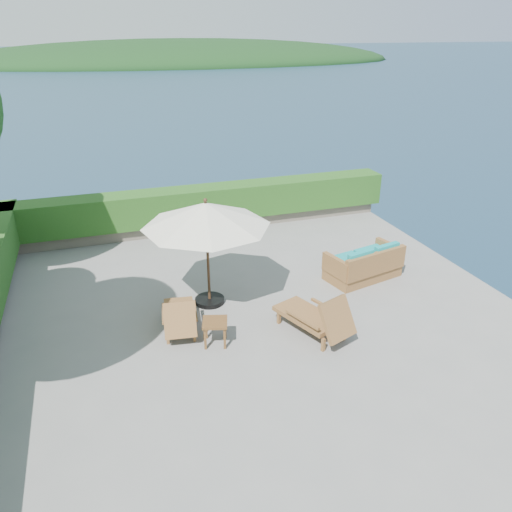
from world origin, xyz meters
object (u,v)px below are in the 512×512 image
object	(u,v)px
wicker_loveseat	(365,265)
side_table	(215,325)
lounge_left	(180,316)
lounge_right	(317,317)
patio_umbrella	(206,216)

from	to	relation	value
wicker_loveseat	side_table	bearing A→B (deg)	-172.34
lounge_left	lounge_right	world-z (taller)	lounge_right
patio_umbrella	wicker_loveseat	xyz separation A→B (m)	(4.01, -0.04, -1.78)
lounge_left	side_table	world-z (taller)	lounge_left
side_table	wicker_loveseat	xyz separation A→B (m)	(4.29, 1.61, -0.07)
side_table	lounge_left	bearing A→B (deg)	131.10
patio_umbrella	side_table	distance (m)	2.39
patio_umbrella	wicker_loveseat	bearing A→B (deg)	-0.52
lounge_right	side_table	bearing A→B (deg)	149.22
patio_umbrella	lounge_right	xyz separation A→B (m)	(1.78, -2.00, -1.72)
side_table	patio_umbrella	bearing A→B (deg)	80.47
patio_umbrella	wicker_loveseat	world-z (taller)	patio_umbrella
lounge_left	lounge_right	size ratio (longest dim) A/B	0.85
lounge_left	patio_umbrella	bearing A→B (deg)	56.32
patio_umbrella	lounge_right	size ratio (longest dim) A/B	1.70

